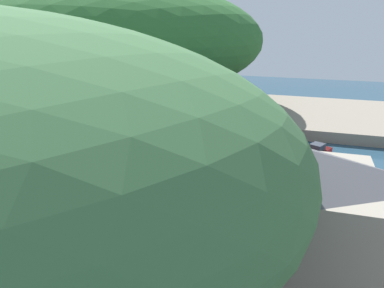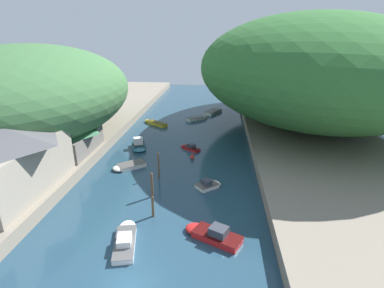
# 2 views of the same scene
# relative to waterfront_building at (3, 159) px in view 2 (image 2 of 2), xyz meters

# --- Properties ---
(water_surface) EXTENTS (130.00, 130.00, 0.00)m
(water_surface) POSITION_rel_waterfront_building_xyz_m (16.64, 19.52, -5.48)
(water_surface) COLOR #234256
(water_surface) RESTS_ON ground
(left_bank) EXTENTS (22.00, 120.00, 1.52)m
(left_bank) POSITION_rel_waterfront_building_xyz_m (-6.00, 19.52, -4.72)
(left_bank) COLOR gray
(left_bank) RESTS_ON ground
(right_bank) EXTENTS (22.00, 120.00, 1.52)m
(right_bank) POSITION_rel_waterfront_building_xyz_m (39.27, 19.52, -4.72)
(right_bank) COLOR gray
(right_bank) RESTS_ON ground
(hillside_left) EXTENTS (29.58, 41.41, 15.18)m
(hillside_left) POSITION_rel_waterfront_building_xyz_m (-7.10, 17.23, 3.63)
(hillside_left) COLOR #3D6B3D
(hillside_left) RESTS_ON left_bank
(hillside_right) EXTENTS (42.71, 59.79, 20.54)m
(hillside_right) POSITION_rel_waterfront_building_xyz_m (40.37, 34.73, 6.31)
(hillside_right) COLOR #2D662D
(hillside_right) RESTS_ON right_bank
(waterfront_building) EXTENTS (9.21, 14.96, 7.68)m
(waterfront_building) POSITION_rel_waterfront_building_xyz_m (0.00, 0.00, 0.00)
(waterfront_building) COLOR gray
(waterfront_building) RESTS_ON left_bank
(boathouse_shed) EXTENTS (6.14, 10.35, 4.45)m
(boathouse_shed) POSITION_rel_waterfront_building_xyz_m (1.53, 12.17, -1.66)
(boathouse_shed) COLOR slate
(boathouse_shed) RESTS_ON left_bank
(boat_mid_channel) EXTENTS (4.95, 4.59, 0.58)m
(boat_mid_channel) POSITION_rel_waterfront_building_xyz_m (10.22, 10.41, -5.19)
(boat_mid_channel) COLOR silver
(boat_mid_channel) RESTS_ON water_surface
(boat_far_upstream) EXTENTS (4.79, 6.67, 0.71)m
(boat_far_upstream) POSITION_rel_waterfront_building_xyz_m (21.83, 43.59, -5.13)
(boat_far_upstream) COLOR white
(boat_far_upstream) RESTS_ON water_surface
(boat_open_rowboat) EXTENTS (3.60, 3.41, 1.08)m
(boat_open_rowboat) POSITION_rel_waterfront_building_xyz_m (21.97, 5.86, -5.15)
(boat_open_rowboat) COLOR silver
(boat_open_rowboat) RESTS_ON water_surface
(boat_yellow_tender) EXTENTS (2.96, 6.28, 1.11)m
(boat_yellow_tender) POSITION_rel_waterfront_building_xyz_m (14.73, -5.38, -5.13)
(boat_yellow_tender) COLOR white
(boat_yellow_tender) RESTS_ON water_surface
(boat_far_right_bank) EXTENTS (3.76, 3.38, 1.02)m
(boat_far_right_bank) POSITION_rel_waterfront_building_xyz_m (18.28, 18.51, -5.17)
(boat_far_right_bank) COLOR red
(boat_far_right_bank) RESTS_ON water_surface
(boat_white_cruiser) EXTENTS (5.93, 5.00, 0.66)m
(boat_white_cruiser) POSITION_rel_waterfront_building_xyz_m (9.41, 32.28, -5.15)
(boat_white_cruiser) COLOR gold
(boat_white_cruiser) RESTS_ON water_surface
(boat_near_quay) EXTENTS (3.35, 4.61, 1.84)m
(boat_near_quay) POSITION_rel_waterfront_building_xyz_m (9.84, 17.90, -4.94)
(boat_near_quay) COLOR teal
(boat_near_quay) RESTS_ON water_surface
(boat_moored_right) EXTENTS (5.08, 4.74, 0.68)m
(boat_moored_right) POSITION_rel_waterfront_building_xyz_m (18.31, 36.78, -5.14)
(boat_moored_right) COLOR white
(boat_moored_right) RESTS_ON water_surface
(boat_navy_launch) EXTENTS (5.91, 4.28, 1.43)m
(boat_navy_launch) POSITION_rel_waterfront_building_xyz_m (22.64, -4.06, -5.04)
(boat_navy_launch) COLOR red
(boat_navy_launch) RESTS_ON water_surface
(mooring_post_nearest) EXTENTS (0.28, 0.28, 2.42)m
(mooring_post_nearest) POSITION_rel_waterfront_building_xyz_m (16.39, -1.09, -4.26)
(mooring_post_nearest) COLOR brown
(mooring_post_nearest) RESTS_ON water_surface
(mooring_post_second) EXTENTS (0.31, 0.31, 3.13)m
(mooring_post_second) POSITION_rel_waterfront_building_xyz_m (15.44, 2.82, -3.91)
(mooring_post_second) COLOR brown
(mooring_post_second) RESTS_ON water_surface
(mooring_post_middle) EXTENTS (0.25, 0.25, 3.60)m
(mooring_post_middle) POSITION_rel_waterfront_building_xyz_m (15.20, 7.97, -3.67)
(mooring_post_middle) COLOR brown
(mooring_post_middle) RESTS_ON water_surface
(channel_buoy_near) EXTENTS (0.63, 0.63, 0.94)m
(channel_buoy_near) POSITION_rel_waterfront_building_xyz_m (19.07, 14.52, -5.11)
(channel_buoy_near) COLOR red
(channel_buoy_near) RESTS_ON water_surface
(person_on_quay) EXTENTS (0.32, 0.43, 1.69)m
(person_on_quay) POSITION_rel_waterfront_building_xyz_m (3.55, -1.34, -2.98)
(person_on_quay) COLOR #282D3D
(person_on_quay) RESTS_ON left_bank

